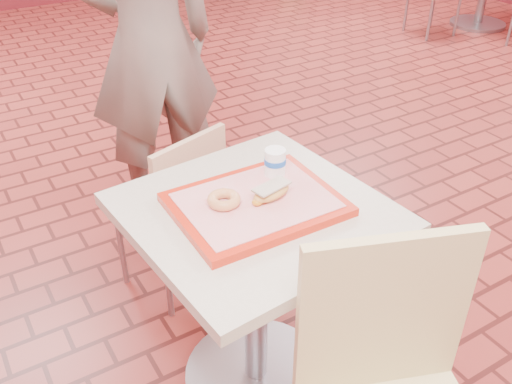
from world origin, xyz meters
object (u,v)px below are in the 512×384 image
chair_main_back (177,207)px  serving_tray (256,204)px  main_table (256,271)px  paper_cup (275,162)px  long_john_donut (271,192)px  ring_donut (224,200)px  customer (150,41)px

chair_main_back → serving_tray: size_ratio=1.60×
main_table → chair_main_back: (-0.02, 0.60, -0.09)m
main_table → paper_cup: size_ratio=8.89×
long_john_donut → paper_cup: 0.15m
main_table → chair_main_back: 0.61m
ring_donut → paper_cup: bearing=16.8°
serving_tray → long_john_donut: (0.05, -0.01, 0.04)m
long_john_donut → serving_tray: bearing=163.5°
main_table → customer: size_ratio=0.43×
customer → long_john_donut: customer is taller
customer → serving_tray: 1.31m
main_table → ring_donut: size_ratio=7.70×
long_john_donut → paper_cup: (0.09, 0.11, 0.03)m
ring_donut → long_john_donut: long_john_donut is taller
customer → ring_donut: customer is taller
customer → paper_cup: customer is taller
customer → serving_tray: (-0.19, -1.29, -0.12)m
customer → long_john_donut: (-0.15, -1.30, -0.08)m
main_table → ring_donut: ring_donut is taller
serving_tray → paper_cup: (0.13, 0.10, 0.06)m
chair_main_back → paper_cup: paper_cup is taller
serving_tray → long_john_donut: 0.06m
chair_main_back → ring_donut: bearing=65.5°
ring_donut → chair_main_back: bearing=82.5°
chair_main_back → ring_donut: 0.70m
chair_main_back → serving_tray: bearing=74.9°
customer → long_john_donut: size_ratio=12.32×
main_table → paper_cup: paper_cup is taller
ring_donut → main_table: bearing=-18.1°
main_table → long_john_donut: size_ratio=5.28×
serving_tray → ring_donut: ring_donut is taller
serving_tray → ring_donut: (-0.10, 0.03, 0.03)m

